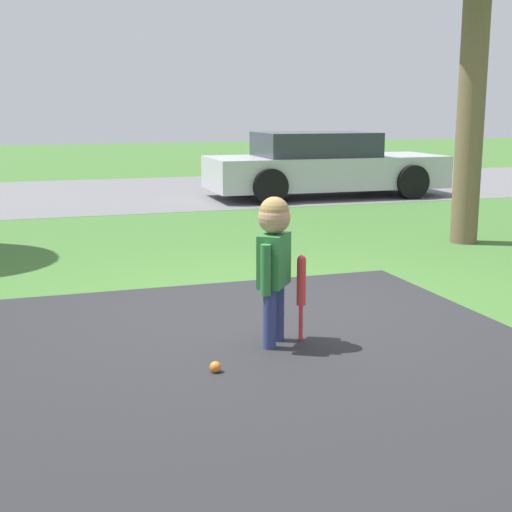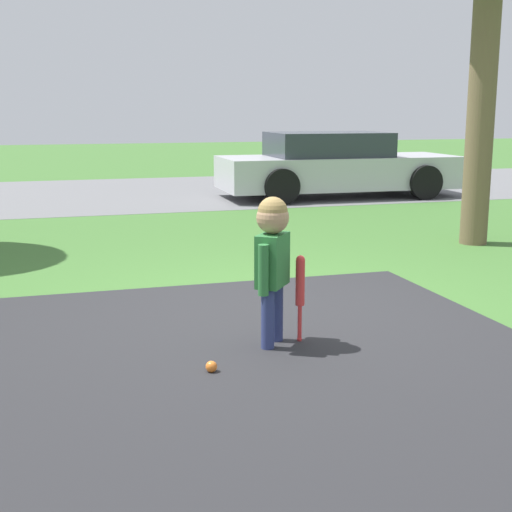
{
  "view_description": "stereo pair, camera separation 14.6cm",
  "coord_description": "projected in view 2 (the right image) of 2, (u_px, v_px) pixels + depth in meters",
  "views": [
    {
      "loc": [
        -1.94,
        -5.4,
        1.63
      ],
      "look_at": [
        -0.33,
        -0.47,
        0.56
      ],
      "focal_mm": 50.0,
      "sensor_mm": 36.0,
      "label": 1
    },
    {
      "loc": [
        -1.81,
        -5.45,
        1.63
      ],
      "look_at": [
        -0.33,
        -0.47,
        0.56
      ],
      "focal_mm": 50.0,
      "sensor_mm": 36.0,
      "label": 2
    }
  ],
  "objects": [
    {
      "name": "ground_plane",
      "position": [
        278.0,
        308.0,
        5.94
      ],
      "size": [
        60.0,
        60.0,
        0.0
      ],
      "primitive_type": "plane",
      "color": "#3D6B2D"
    },
    {
      "name": "driveway_strip",
      "position": [
        357.0,
        449.0,
        3.48
      ],
      "size": [
        3.87,
        7.0,
        0.01
      ],
      "color": "#262628",
      "rests_on": "ground"
    },
    {
      "name": "street_strip",
      "position": [
        140.0,
        192.0,
        14.22
      ],
      "size": [
        40.0,
        6.0,
        0.01
      ],
      "color": "slate",
      "rests_on": "ground"
    },
    {
      "name": "child",
      "position": [
        273.0,
        250.0,
        4.89
      ],
      "size": [
        0.3,
        0.35,
        1.05
      ],
      "rotation": [
        0.0,
        0.0,
        0.91
      ],
      "color": "navy",
      "rests_on": "ground"
    },
    {
      "name": "baseball_bat",
      "position": [
        300.0,
        286.0,
        5.02
      ],
      "size": [
        0.07,
        0.07,
        0.63
      ],
      "color": "red",
      "rests_on": "ground"
    },
    {
      "name": "sports_ball",
      "position": [
        211.0,
        367.0,
        4.5
      ],
      "size": [
        0.07,
        0.07,
        0.07
      ],
      "color": "orange",
      "rests_on": "ground"
    },
    {
      "name": "parked_car",
      "position": [
        336.0,
        166.0,
        13.45
      ],
      "size": [
        4.49,
        1.93,
        1.21
      ],
      "rotation": [
        0.0,
        0.0,
        -0.02
      ],
      "color": "#B7B7BC",
      "rests_on": "ground"
    }
  ]
}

